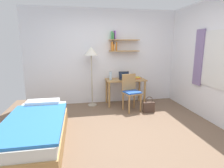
% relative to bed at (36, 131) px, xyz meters
% --- Properties ---
extents(ground_plane, '(5.28, 5.28, 0.00)m').
position_rel_bed_xyz_m(ground_plane, '(1.50, 0.11, -0.24)').
color(ground_plane, brown).
extents(wall_back, '(4.40, 0.27, 2.60)m').
position_rel_bed_xyz_m(wall_back, '(1.51, 2.13, 1.07)').
color(wall_back, white).
rests_on(wall_back, ground_plane).
extents(wall_right, '(0.10, 4.40, 2.60)m').
position_rel_bed_xyz_m(wall_right, '(3.53, 0.13, 1.06)').
color(wall_right, white).
rests_on(wall_right, ground_plane).
extents(bed, '(0.92, 1.94, 0.54)m').
position_rel_bed_xyz_m(bed, '(0.00, 0.00, 0.00)').
color(bed, '#B2844C').
rests_on(bed, ground_plane).
extents(desk, '(1.08, 0.54, 0.71)m').
position_rel_bed_xyz_m(desk, '(2.00, 1.81, 0.34)').
color(desk, '#B2844C').
rests_on(desk, ground_plane).
extents(desk_chair, '(0.48, 0.47, 0.92)m').
position_rel_bed_xyz_m(desk_chair, '(2.01, 1.32, 0.27)').
color(desk_chair, '#B2844C').
rests_on(desk_chair, ground_plane).
extents(standing_lamp, '(0.36, 0.36, 1.59)m').
position_rel_bed_xyz_m(standing_lamp, '(1.08, 1.86, 1.15)').
color(standing_lamp, '#B2A893').
rests_on(standing_lamp, ground_plane).
extents(laptop, '(0.30, 0.22, 0.21)m').
position_rel_bed_xyz_m(laptop, '(1.97, 1.81, 0.53)').
color(laptop, black).
rests_on(laptop, desk).
extents(water_bottle, '(0.07, 0.07, 0.23)m').
position_rel_bed_xyz_m(water_bottle, '(1.58, 1.79, 0.59)').
color(water_bottle, silver).
rests_on(water_bottle, desk).
extents(book_stack, '(0.20, 0.25, 0.04)m').
position_rel_bed_xyz_m(book_stack, '(2.34, 1.86, 0.49)').
color(book_stack, '#D13D38').
rests_on(book_stack, desk).
extents(handbag, '(0.27, 0.11, 0.40)m').
position_rel_bed_xyz_m(handbag, '(2.41, 1.07, -0.10)').
color(handbag, '#4C382D').
rests_on(handbag, ground_plane).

